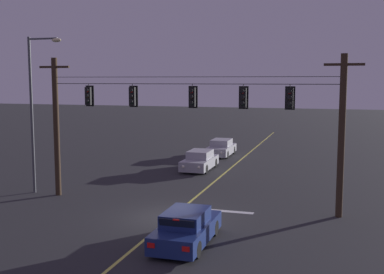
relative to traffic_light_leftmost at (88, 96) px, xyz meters
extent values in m
plane|color=#28282B|center=(5.50, -2.38, -5.58)|extent=(180.00, 180.00, 0.00)
cube|color=#D1C64C|center=(5.50, 6.02, -5.57)|extent=(0.14, 60.00, 0.01)
cube|color=silver|center=(7.40, -0.58, -5.57)|extent=(3.40, 0.36, 0.01)
cylinder|color=#38281C|center=(-2.05, 0.02, -1.76)|extent=(0.32, 0.32, 7.63)
cube|color=#38281C|center=(-2.05, 0.02, 1.55)|extent=(1.80, 0.12, 0.12)
cylinder|color=slate|center=(-2.05, 0.02, 1.20)|extent=(0.12, 0.12, 0.18)
cylinder|color=#38281C|center=(13.04, 0.02, -1.76)|extent=(0.32, 0.32, 7.63)
cube|color=#38281C|center=(13.04, 0.02, 1.55)|extent=(1.80, 0.12, 0.12)
cylinder|color=slate|center=(13.04, 0.02, 1.20)|extent=(0.12, 0.12, 0.18)
cylinder|color=black|center=(5.50, 0.02, 0.65)|extent=(15.09, 0.03, 0.03)
cylinder|color=black|center=(5.50, 0.02, 1.00)|extent=(15.09, 0.02, 0.02)
cylinder|color=black|center=(0.00, 0.02, 0.56)|extent=(0.04, 0.04, 0.18)
cube|color=black|center=(0.00, 0.02, -0.01)|extent=(0.32, 0.26, 0.96)
cube|color=black|center=(0.00, 0.16, -0.01)|extent=(0.48, 0.03, 1.12)
sphere|color=red|center=(0.00, -0.14, 0.28)|extent=(0.17, 0.17, 0.17)
cylinder|color=black|center=(0.00, -0.18, 0.33)|extent=(0.20, 0.10, 0.20)
sphere|color=#3D280A|center=(0.00, -0.14, -0.01)|extent=(0.17, 0.17, 0.17)
cylinder|color=black|center=(0.00, -0.18, 0.04)|extent=(0.20, 0.10, 0.20)
sphere|color=black|center=(0.00, -0.14, -0.29)|extent=(0.17, 0.17, 0.17)
cylinder|color=black|center=(0.00, -0.18, -0.25)|extent=(0.20, 0.10, 0.20)
cylinder|color=black|center=(2.56, 0.02, 0.56)|extent=(0.04, 0.04, 0.18)
cube|color=black|center=(2.56, 0.02, -0.01)|extent=(0.32, 0.26, 0.96)
cube|color=black|center=(2.56, 0.16, -0.01)|extent=(0.48, 0.03, 1.12)
sphere|color=red|center=(2.56, -0.14, 0.28)|extent=(0.17, 0.17, 0.17)
cylinder|color=black|center=(2.56, -0.18, 0.33)|extent=(0.20, 0.10, 0.20)
sphere|color=#3D280A|center=(2.56, -0.14, -0.01)|extent=(0.17, 0.17, 0.17)
cylinder|color=black|center=(2.56, -0.18, 0.04)|extent=(0.20, 0.10, 0.20)
sphere|color=black|center=(2.56, -0.14, -0.29)|extent=(0.17, 0.17, 0.17)
cylinder|color=black|center=(2.56, -0.18, -0.25)|extent=(0.20, 0.10, 0.20)
cylinder|color=black|center=(5.82, 0.02, 0.56)|extent=(0.04, 0.04, 0.18)
cube|color=black|center=(5.82, 0.02, -0.01)|extent=(0.32, 0.26, 0.96)
cube|color=black|center=(5.82, 0.16, -0.01)|extent=(0.48, 0.03, 1.12)
sphere|color=red|center=(5.82, -0.14, 0.28)|extent=(0.17, 0.17, 0.17)
cylinder|color=black|center=(5.82, -0.18, 0.33)|extent=(0.20, 0.10, 0.20)
sphere|color=#3D280A|center=(5.82, -0.14, -0.01)|extent=(0.17, 0.17, 0.17)
cylinder|color=black|center=(5.82, -0.18, 0.04)|extent=(0.20, 0.10, 0.20)
sphere|color=black|center=(5.82, -0.14, -0.29)|extent=(0.17, 0.17, 0.17)
cylinder|color=black|center=(5.82, -0.18, -0.25)|extent=(0.20, 0.10, 0.20)
cylinder|color=black|center=(8.40, 0.02, 0.56)|extent=(0.04, 0.04, 0.18)
cube|color=black|center=(8.40, 0.02, -0.01)|extent=(0.32, 0.26, 0.96)
cube|color=black|center=(8.40, 0.16, -0.01)|extent=(0.48, 0.03, 1.12)
sphere|color=red|center=(8.40, -0.14, 0.28)|extent=(0.17, 0.17, 0.17)
cylinder|color=black|center=(8.40, -0.18, 0.33)|extent=(0.20, 0.10, 0.20)
sphere|color=#3D280A|center=(8.40, -0.14, -0.01)|extent=(0.17, 0.17, 0.17)
cylinder|color=black|center=(8.40, -0.18, 0.04)|extent=(0.20, 0.10, 0.20)
sphere|color=black|center=(8.40, -0.14, -0.29)|extent=(0.17, 0.17, 0.17)
cylinder|color=black|center=(8.40, -0.18, -0.25)|extent=(0.20, 0.10, 0.20)
cylinder|color=black|center=(10.64, 0.02, 0.56)|extent=(0.04, 0.04, 0.18)
cube|color=black|center=(10.64, 0.02, -0.01)|extent=(0.32, 0.26, 0.96)
cube|color=black|center=(10.64, 0.16, -0.01)|extent=(0.48, 0.03, 1.12)
sphere|color=red|center=(10.64, -0.14, 0.28)|extent=(0.17, 0.17, 0.17)
cylinder|color=black|center=(10.64, -0.18, 0.33)|extent=(0.20, 0.10, 0.20)
sphere|color=#3D280A|center=(10.64, -0.14, -0.01)|extent=(0.17, 0.17, 0.17)
cylinder|color=black|center=(10.64, -0.18, 0.04)|extent=(0.20, 0.10, 0.20)
sphere|color=black|center=(10.64, -0.14, -0.29)|extent=(0.17, 0.17, 0.17)
cylinder|color=black|center=(10.64, -0.18, -0.25)|extent=(0.20, 0.10, 0.20)
cube|color=navy|center=(7.29, -5.67, -5.07)|extent=(1.80, 4.30, 0.68)
cube|color=navy|center=(7.29, -5.79, -4.46)|extent=(1.51, 2.15, 0.54)
cube|color=black|center=(7.29, -4.85, -4.46)|extent=(1.40, 0.21, 0.48)
cube|color=black|center=(7.29, -6.85, -4.46)|extent=(1.37, 0.18, 0.46)
cylinder|color=black|center=(6.49, -4.34, -5.26)|extent=(0.22, 0.64, 0.64)
cylinder|color=black|center=(8.08, -4.34, -5.26)|extent=(0.22, 0.64, 0.64)
cylinder|color=black|center=(6.49, -7.00, -5.26)|extent=(0.22, 0.64, 0.64)
cylinder|color=black|center=(8.08, -7.00, -5.26)|extent=(0.22, 0.64, 0.64)
cube|color=red|center=(6.64, -7.84, -4.97)|extent=(0.28, 0.03, 0.18)
cube|color=red|center=(7.93, -7.84, -4.97)|extent=(0.28, 0.03, 0.18)
cube|color=red|center=(7.29, -6.96, -4.23)|extent=(0.24, 0.04, 0.06)
cube|color=#A5A5AD|center=(3.48, 9.65, -5.07)|extent=(1.80, 4.30, 0.68)
cube|color=#A5A5AD|center=(3.48, 9.77, -4.46)|extent=(1.51, 2.15, 0.54)
cube|color=black|center=(3.48, 8.83, -4.46)|extent=(1.40, 0.21, 0.48)
cube|color=black|center=(3.48, 10.83, -4.46)|extent=(1.37, 0.18, 0.46)
cylinder|color=black|center=(4.27, 8.32, -5.26)|extent=(0.22, 0.64, 0.64)
cylinder|color=black|center=(2.69, 8.32, -5.26)|extent=(0.22, 0.64, 0.64)
cylinder|color=black|center=(4.27, 10.98, -5.26)|extent=(0.22, 0.64, 0.64)
cylinder|color=black|center=(2.69, 10.98, -5.26)|extent=(0.22, 0.64, 0.64)
sphere|color=white|center=(4.04, 7.48, -5.01)|extent=(0.20, 0.20, 0.20)
sphere|color=white|center=(2.92, 7.48, -5.01)|extent=(0.20, 0.20, 0.20)
cube|color=#A5A5AD|center=(3.47, 16.40, -5.07)|extent=(1.80, 4.30, 0.68)
cube|color=#A5A5AD|center=(3.47, 16.52, -4.46)|extent=(1.51, 2.15, 0.54)
cube|color=black|center=(3.47, 15.58, -4.46)|extent=(1.40, 0.21, 0.48)
cube|color=black|center=(3.47, 17.58, -4.46)|extent=(1.37, 0.18, 0.46)
cylinder|color=black|center=(4.26, 15.07, -5.26)|extent=(0.22, 0.64, 0.64)
cylinder|color=black|center=(2.68, 15.07, -5.26)|extent=(0.22, 0.64, 0.64)
cylinder|color=black|center=(4.26, 17.73, -5.26)|extent=(0.22, 0.64, 0.64)
cylinder|color=black|center=(2.68, 17.73, -5.26)|extent=(0.22, 0.64, 0.64)
sphere|color=white|center=(4.03, 14.23, -5.01)|extent=(0.20, 0.20, 0.20)
sphere|color=white|center=(2.91, 14.23, -5.01)|extent=(0.20, 0.20, 0.20)
cylinder|color=#4C4F54|center=(-3.70, 0.17, -1.18)|extent=(0.16, 0.16, 8.80)
cylinder|color=#4C4F54|center=(-2.80, 0.17, 3.10)|extent=(1.80, 0.10, 0.10)
ellipsoid|color=beige|center=(-1.95, 0.17, 3.00)|extent=(0.56, 0.30, 0.22)
camera|label=1|loc=(12.76, -23.16, 0.86)|focal=45.00mm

